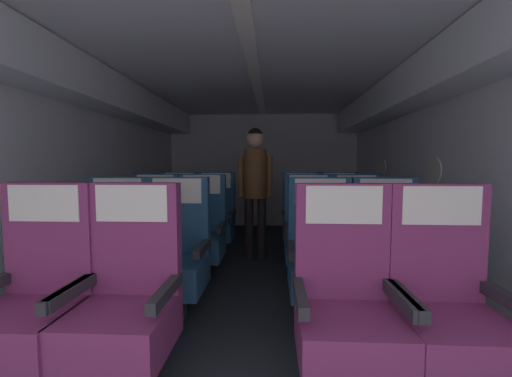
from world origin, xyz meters
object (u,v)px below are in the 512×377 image
object	(u,v)px
seat_c_right_window	(309,235)
seat_d_left_aisle	(215,220)
flight_attendant	(255,179)
seat_b_left_aisle	(174,257)
seat_d_right_aisle	(340,221)
seat_b_right_window	(321,259)
seat_c_right_aisle	(358,236)
seat_a_left_window	(35,303)
seat_a_left_aisle	(126,303)
seat_c_left_window	(153,234)
seat_c_left_aisle	(200,234)
seat_b_right_aisle	(388,261)
seat_d_left_window	(178,220)
seat_b_left_window	(114,257)
seat_d_right_window	(302,221)
seat_a_right_aisle	(448,312)
seat_a_right_window	(346,309)

from	to	relation	value
seat_c_right_window	seat_d_left_aisle	size ratio (longest dim) A/B	1.00
seat_d_left_aisle	flight_attendant	bearing A→B (deg)	-14.71
seat_b_left_aisle	seat_d_right_aisle	xyz separation A→B (m)	(1.63, 1.69, 0.00)
seat_b_right_window	seat_c_right_aisle	distance (m)	0.97
seat_a_left_window	flight_attendant	bearing A→B (deg)	66.91
seat_a_left_aisle	seat_c_left_window	xyz separation A→B (m)	(-0.49, 1.68, 0.00)
seat_a_left_aisle	seat_c_left_aisle	xyz separation A→B (m)	(0.01, 1.68, 0.00)
seat_b_right_aisle	flight_attendant	xyz separation A→B (m)	(-1.10, 1.56, 0.55)
seat_c_left_window	seat_d_left_window	xyz separation A→B (m)	(0.01, 0.87, 0.00)
seat_c_left_window	flight_attendant	bearing A→B (deg)	34.79
seat_b_right_window	seat_c_left_window	xyz separation A→B (m)	(-1.63, 0.83, 0.00)
seat_c_right_window	seat_d_left_window	world-z (taller)	same
seat_b_left_window	seat_b_right_aisle	bearing A→B (deg)	0.23
seat_b_right_window	seat_d_right_window	world-z (taller)	same
seat_a_left_window	seat_b_left_aisle	distance (m)	0.98
seat_c_left_window	seat_a_left_window	bearing A→B (deg)	-89.67
seat_b_left_aisle	seat_d_left_window	size ratio (longest dim) A/B	1.00
seat_d_right_window	seat_b_left_aisle	bearing A→B (deg)	-123.99
seat_a_left_aisle	seat_c_left_aisle	bearing A→B (deg)	89.65
seat_a_left_aisle	seat_a_right_aisle	xyz separation A→B (m)	(1.63, -0.01, 0.00)
seat_d_right_window	seat_a_right_aisle	bearing A→B (deg)	-79.27
seat_a_right_window	seat_b_left_window	size ratio (longest dim) A/B	1.00
seat_b_right_window	seat_d_right_aisle	xyz separation A→B (m)	(0.49, 1.68, 0.00)
seat_b_right_aisle	seat_c_right_window	bearing A→B (deg)	120.30
seat_a_right_aisle	seat_b_left_aisle	distance (m)	1.84
seat_a_right_window	seat_d_left_aisle	distance (m)	2.78
seat_a_right_window	seat_c_left_window	world-z (taller)	same
seat_b_right_aisle	seat_d_left_aisle	bearing A→B (deg)	133.87
seat_a_right_aisle	seat_b_left_window	distance (m)	2.28
seat_d_left_window	seat_d_right_window	xyz separation A→B (m)	(1.63, 0.00, 0.00)
seat_a_left_window	seat_c_right_window	xyz separation A→B (m)	(1.62, 1.72, 0.00)
seat_a_left_aisle	seat_b_right_aisle	world-z (taller)	same
seat_b_right_aisle	seat_b_right_window	world-z (taller)	same
seat_b_right_aisle	seat_c_left_aisle	distance (m)	1.84
seat_b_left_window	seat_c_left_aisle	bearing A→B (deg)	59.54
seat_b_left_aisle	seat_c_left_window	xyz separation A→B (m)	(-0.49, 0.84, 0.00)
seat_b_right_window	seat_c_right_window	world-z (taller)	same
seat_c_left_window	seat_d_left_aisle	xyz separation A→B (m)	(0.50, 0.86, 0.00)
seat_d_left_window	seat_d_left_aisle	bearing A→B (deg)	-0.33
seat_a_right_window	seat_a_left_aisle	bearing A→B (deg)	179.74
seat_a_right_aisle	seat_d_right_aisle	bearing A→B (deg)	90.10
seat_b_right_window	flight_attendant	world-z (taller)	flight_attendant
seat_a_right_aisle	seat_d_right_aisle	world-z (taller)	same
seat_b_left_window	seat_c_left_window	world-z (taller)	same
seat_c_left_aisle	seat_d_right_aisle	xyz separation A→B (m)	(1.62, 0.85, 0.00)
seat_b_left_aisle	seat_c_right_aisle	distance (m)	1.84
seat_a_left_aisle	seat_c_left_window	size ratio (longest dim) A/B	1.00
seat_d_right_aisle	seat_b_right_window	bearing A→B (deg)	-106.25
seat_a_left_window	seat_b_right_aisle	distance (m)	2.29
seat_b_right_aisle	seat_c_right_window	distance (m)	1.00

